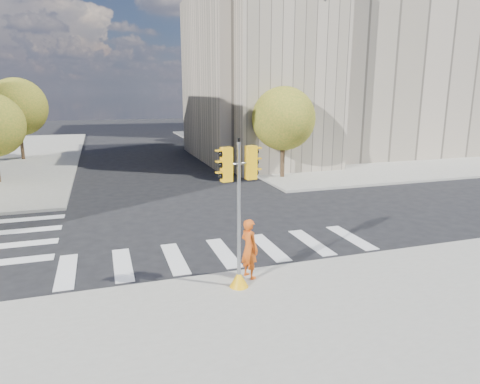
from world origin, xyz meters
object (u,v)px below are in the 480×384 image
at_px(lamp_far, 219,103).
at_px(traffic_signal, 239,227).
at_px(lamp_near, 268,108).
at_px(photographer, 249,248).

height_order(lamp_far, traffic_signal, lamp_far).
xyz_separation_m(lamp_near, lamp_far, (0.00, 14.00, 0.00)).
height_order(lamp_near, photographer, lamp_near).
bearing_deg(photographer, traffic_signal, 115.48).
bearing_deg(lamp_far, photographer, -103.79).
xyz_separation_m(traffic_signal, photographer, (0.51, 0.54, -0.92)).
relative_size(lamp_near, photographer, 4.30).
bearing_deg(lamp_near, photographer, -113.27).
bearing_deg(lamp_far, traffic_signal, -104.41).
bearing_deg(photographer, lamp_far, -34.78).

